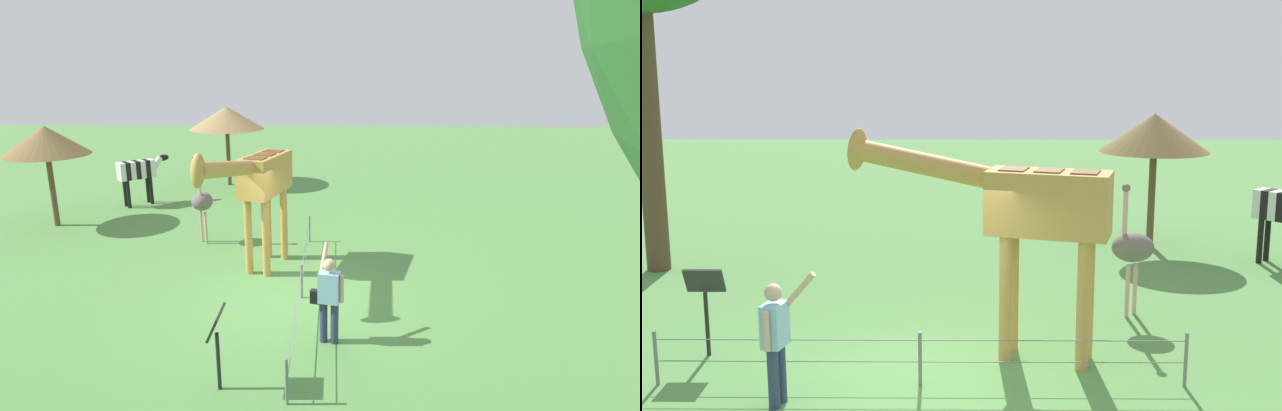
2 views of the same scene
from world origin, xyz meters
The scene contains 9 objects.
ground_plane centered at (0.00, 0.00, 0.00)m, with size 60.00×60.00×0.00m, color #568E47.
giraffe centered at (-1.42, -0.80, 2.18)m, with size 3.90×1.58×3.28m.
visitor centered at (1.74, 0.83, 0.90)m, with size 0.68×0.59×1.72m.
zebra centered at (-7.17, -5.80, 1.16)m, with size 1.44×1.54×1.66m.
ostrich centered at (-3.35, -2.65, 1.18)m, with size 0.70×0.56×2.25m.
shade_hut_near centered at (-10.22, -3.31, 2.68)m, with size 2.93×2.93×3.13m.
shade_hut_far centered at (-4.77, -7.51, 2.59)m, with size 2.44×2.44×3.03m.
info_sign centered at (3.16, -0.81, 0.95)m, with size 0.56×0.21×1.32m.
wire_fence centered at (0.00, 0.24, 0.40)m, with size 7.05×0.05×0.75m.
Camera 1 is at (9.89, 0.90, 4.82)m, focal length 28.79 mm.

